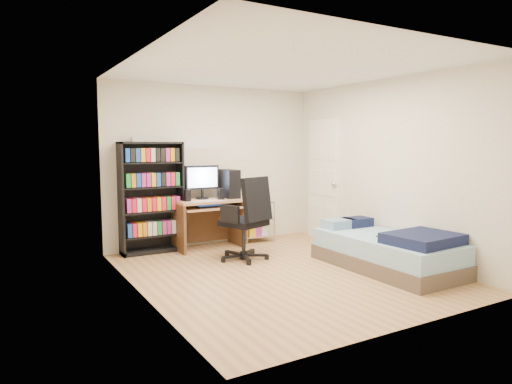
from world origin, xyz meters
TOP-DOWN VIEW (x-y plane):
  - room at (0.00, 0.00)m, footprint 3.58×4.08m
  - media_shelf at (-1.07, 1.84)m, footprint 0.91×0.30m
  - computer_desk at (-0.14, 1.73)m, footprint 1.01×0.58m
  - office_chair at (-0.08, 0.77)m, footprint 0.88×0.88m
  - wire_cart at (0.66, 1.76)m, footprint 0.54×0.42m
  - bed at (1.26, -0.54)m, footprint 0.95×1.91m
  - door at (1.72, 1.35)m, footprint 0.12×0.80m

SIDE VIEW (x-z plane):
  - bed at x=1.26m, z-range -0.03..0.51m
  - office_chair at x=-0.08m, z-range -0.21..0.95m
  - wire_cart at x=0.66m, z-range 0.12..0.93m
  - computer_desk at x=-0.14m, z-range 0.05..1.32m
  - media_shelf at x=-1.07m, z-range -0.01..1.68m
  - door at x=1.72m, z-range 0.00..2.00m
  - room at x=0.00m, z-range -0.04..2.54m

